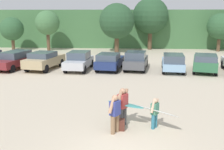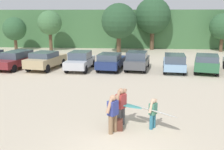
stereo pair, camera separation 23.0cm
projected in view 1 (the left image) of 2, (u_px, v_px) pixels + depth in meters
name	position (u px, v px, depth m)	size (l,w,h in m)	color
ground_plane	(122.00, 148.00, 9.63)	(120.00, 120.00, 0.00)	beige
hillside_ridge	(128.00, 27.00, 42.22)	(108.00, 12.00, 5.24)	#427042
tree_center	(12.00, 29.00, 34.21)	(2.97, 2.97, 4.30)	brown
tree_center_left	(47.00, 23.00, 33.94)	(3.07, 3.07, 5.12)	brown
tree_center_right	(117.00, 21.00, 32.34)	(4.26, 4.26, 5.96)	brown
tree_left	(151.00, 16.00, 35.00)	(4.67, 4.67, 6.78)	brown
tree_ridge_back	(220.00, 26.00, 33.46)	(3.25, 3.25, 4.79)	brown
parked_car_maroon	(15.00, 59.00, 23.47)	(2.75, 5.06, 1.51)	maroon
parked_car_tan	(44.00, 60.00, 23.10)	(2.75, 4.63, 1.51)	tan
parked_car_silver	(79.00, 61.00, 22.79)	(2.05, 4.28, 1.58)	silver
parked_car_navy	(110.00, 61.00, 22.76)	(2.40, 4.30, 1.47)	navy
parked_car_dark_gray	(136.00, 60.00, 22.95)	(2.30, 4.35, 1.60)	#4C4F54
parked_car_sky_blue	(173.00, 62.00, 22.07)	(2.14, 4.14, 1.51)	#84ADD1
parked_car_forest_green	(205.00, 62.00, 22.06)	(2.85, 4.76, 1.53)	#2D6642
person_adult	(123.00, 105.00, 11.37)	(0.54, 0.71, 1.66)	#4C4C51
person_child	(155.00, 111.00, 11.12)	(0.42, 0.55, 1.31)	teal
person_companion	(115.00, 112.00, 10.65)	(0.54, 0.71, 1.60)	#8C6B4C
surfboard_teal	(125.00, 104.00, 11.52)	(1.79, 1.34, 0.12)	teal
surfboard_white	(155.00, 110.00, 11.18)	(2.20, 1.95, 0.33)	white
backpack_dropped	(122.00, 125.00, 11.06)	(0.24, 0.34, 0.45)	#592D23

